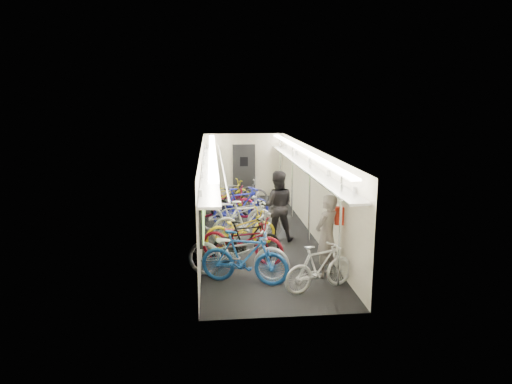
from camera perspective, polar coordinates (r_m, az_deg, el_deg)
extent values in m
plane|color=black|center=(12.79, 0.13, -5.18)|extent=(10.00, 10.00, 0.00)
plane|color=white|center=(12.31, 0.14, 5.58)|extent=(10.00, 10.00, 0.00)
plane|color=beige|center=(12.44, -6.76, -0.04)|extent=(0.00, 10.00, 10.00)
plane|color=beige|center=(12.73, 6.86, 0.23)|extent=(0.00, 10.00, 10.00)
plane|color=beige|center=(17.41, -1.53, 3.37)|extent=(3.00, 0.00, 3.00)
plane|color=beige|center=(7.70, 3.93, -7.32)|extent=(3.00, 0.00, 3.00)
cube|color=black|center=(9.31, -6.84, -3.70)|extent=(0.06, 1.10, 0.80)
cube|color=#B5DD61|center=(9.31, -6.60, -3.70)|extent=(0.02, 0.96, 0.66)
cube|color=black|center=(11.45, -6.65, -0.80)|extent=(0.06, 1.10, 0.80)
cube|color=#B5DD61|center=(11.45, -6.45, -0.80)|extent=(0.02, 0.96, 0.66)
cube|color=black|center=(13.61, -6.51, 1.19)|extent=(0.06, 1.10, 0.80)
cube|color=#B5DD61|center=(13.61, -6.34, 1.19)|extent=(0.02, 0.96, 0.66)
cube|color=black|center=(15.77, -6.41, 2.63)|extent=(0.06, 1.10, 0.80)
cube|color=#B5DD61|center=(15.77, -6.27, 2.63)|extent=(0.02, 0.96, 0.66)
cube|color=yellow|center=(10.37, -6.68, -1.83)|extent=(0.02, 0.22, 0.30)
cube|color=yellow|center=(12.52, -6.53, 0.50)|extent=(0.02, 0.22, 0.30)
cube|color=yellow|center=(14.68, -6.42, 2.15)|extent=(0.02, 0.22, 0.30)
cube|color=black|center=(17.38, -1.52, 2.69)|extent=(0.85, 0.08, 2.00)
cube|color=#999BA0|center=(12.31, -5.81, 3.26)|extent=(0.40, 9.70, 0.05)
cube|color=#999BA0|center=(12.57, 5.96, 3.43)|extent=(0.40, 9.70, 0.05)
cylinder|color=silver|center=(12.30, -4.28, 3.75)|extent=(0.04, 9.70, 0.04)
cylinder|color=silver|center=(12.49, 4.48, 3.87)|extent=(0.04, 9.70, 0.04)
cube|color=white|center=(12.26, -5.48, 5.21)|extent=(0.18, 9.60, 0.04)
cube|color=white|center=(12.50, 5.64, 5.33)|extent=(0.18, 9.60, 0.04)
cylinder|color=silver|center=(9.09, 10.48, -4.52)|extent=(0.05, 0.05, 2.38)
cylinder|color=silver|center=(11.73, 6.72, -0.76)|extent=(0.05, 0.05, 2.38)
cylinder|color=silver|center=(14.13, 4.57, 1.41)|extent=(0.05, 0.05, 2.38)
cylinder|color=silver|center=(16.56, 3.04, 2.94)|extent=(0.05, 0.05, 2.38)
imported|color=#ACACB0|center=(9.53, -2.29, -7.49)|extent=(2.33, 1.47, 1.15)
imported|color=#1A4E9D|center=(9.29, -1.46, -8.19)|extent=(1.90, 1.10, 1.10)
imported|color=maroon|center=(10.46, -1.76, -6.05)|extent=(2.10, 1.47, 1.05)
imported|color=black|center=(10.49, -1.22, -6.13)|extent=(1.72, 0.82, 1.00)
imported|color=yellow|center=(11.48, -1.91, -4.62)|extent=(1.96, 1.12, 0.97)
imported|color=silver|center=(11.84, -1.10, -3.69)|extent=(1.97, 0.98, 1.14)
imported|color=#AAABAF|center=(12.73, -2.60, -2.61)|extent=(2.29, 1.36, 1.14)
imported|color=#1B21A7|center=(13.54, -1.80, -1.76)|extent=(1.93, 1.26, 1.13)
imported|color=maroon|center=(14.39, -3.83, -1.25)|extent=(1.97, 0.98, 0.99)
imported|color=black|center=(14.32, -2.57, -1.39)|extent=(1.60, 0.51, 0.95)
imported|color=gold|center=(15.75, -3.79, -0.21)|extent=(1.91, 1.13, 0.95)
imported|color=silver|center=(9.09, 7.95, -9.29)|extent=(1.61, 0.99, 0.94)
imported|color=#58585C|center=(15.85, -2.01, 0.01)|extent=(2.04, 1.14, 1.02)
imported|color=slate|center=(9.67, 8.81, -5.46)|extent=(0.76, 0.74, 1.76)
imported|color=black|center=(11.99, 2.65, -1.74)|extent=(0.98, 0.80, 1.86)
cube|color=red|center=(9.75, 10.61, -2.94)|extent=(0.28, 0.17, 0.38)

